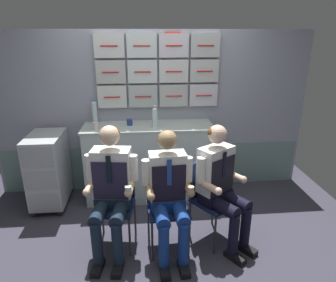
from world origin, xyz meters
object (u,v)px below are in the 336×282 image
(sparkling_bottle_green, at_px, (94,112))
(folding_chair_by_counter, at_px, (209,191))
(crew_member_by_counter, at_px, (221,182))
(service_trolley, at_px, (49,169))
(crew_member_right, at_px, (169,190))
(folding_chair_left, at_px, (115,195))
(crew_member_left, at_px, (111,186))
(folding_chair_right, at_px, (166,197))
(coffee_cup_white, at_px, (95,125))

(sparkling_bottle_green, bearing_deg, folding_chair_by_counter, -40.02)
(sparkling_bottle_green, bearing_deg, crew_member_by_counter, -41.40)
(service_trolley, relative_size, sparkling_bottle_green, 3.05)
(service_trolley, height_order, sparkling_bottle_green, sparkling_bottle_green)
(crew_member_right, height_order, folding_chair_by_counter, crew_member_right)
(folding_chair_left, distance_m, crew_member_left, 0.25)
(folding_chair_left, bearing_deg, crew_member_by_counter, -7.43)
(service_trolley, distance_m, crew_member_right, 1.76)
(crew_member_right, bearing_deg, folding_chair_left, 154.73)
(folding_chair_right, bearing_deg, folding_chair_by_counter, 10.34)
(crew_member_by_counter, distance_m, sparkling_bottle_green, 1.88)
(folding_chair_by_counter, distance_m, coffee_cup_white, 1.58)
(folding_chair_left, height_order, crew_member_right, crew_member_right)
(crew_member_right, height_order, sparkling_bottle_green, sparkling_bottle_green)
(coffee_cup_white, bearing_deg, service_trolley, -175.51)
(folding_chair_left, distance_m, crew_member_by_counter, 1.09)
(service_trolley, distance_m, coffee_cup_white, 0.82)
(crew_member_left, xyz_separation_m, folding_chair_by_counter, (1.00, 0.15, -0.19))
(service_trolley, xyz_separation_m, sparkling_bottle_green, (0.58, 0.30, 0.64))
(crew_member_left, distance_m, sparkling_bottle_green, 1.33)
(folding_chair_by_counter, height_order, crew_member_by_counter, crew_member_by_counter)
(service_trolley, relative_size, folding_chair_right, 1.10)
(service_trolley, height_order, folding_chair_left, service_trolley)
(crew_member_right, xyz_separation_m, crew_member_by_counter, (0.53, 0.11, 0.01))
(sparkling_bottle_green, bearing_deg, crew_member_right, -57.61)
(sparkling_bottle_green, bearing_deg, service_trolley, -152.55)
(folding_chair_right, xyz_separation_m, crew_member_right, (0.01, -0.16, 0.17))
(folding_chair_left, height_order, crew_member_by_counter, crew_member_by_counter)
(folding_chair_left, relative_size, crew_member_left, 0.66)
(folding_chair_right, distance_m, coffee_cup_white, 1.31)
(crew_member_right, relative_size, coffee_cup_white, 16.13)
(folding_chair_left, relative_size, folding_chair_right, 1.00)
(crew_member_left, relative_size, folding_chair_by_counter, 1.52)
(crew_member_by_counter, bearing_deg, crew_member_left, -179.01)
(folding_chair_right, height_order, sparkling_bottle_green, sparkling_bottle_green)
(crew_member_right, relative_size, folding_chair_by_counter, 1.48)
(service_trolley, bearing_deg, crew_member_left, -47.15)
(folding_chair_right, xyz_separation_m, folding_chair_by_counter, (0.46, 0.08, 0.00))
(coffee_cup_white, bearing_deg, crew_member_by_counter, -35.71)
(folding_chair_by_counter, height_order, coffee_cup_white, coffee_cup_white)
(folding_chair_right, relative_size, sparkling_bottle_green, 2.76)
(folding_chair_left, bearing_deg, folding_chair_by_counter, -0.34)
(folding_chair_right, bearing_deg, folding_chair_left, 170.24)
(service_trolley, xyz_separation_m, folding_chair_by_counter, (1.86, -0.78, 0.03))
(service_trolley, bearing_deg, sparkling_bottle_green, 27.45)
(coffee_cup_white, bearing_deg, crew_member_left, -75.69)
(crew_member_right, bearing_deg, coffee_cup_white, 126.77)
(service_trolley, distance_m, sparkling_bottle_green, 0.91)
(crew_member_left, height_order, crew_member_by_counter, crew_member_left)
(crew_member_by_counter, bearing_deg, service_trolley, 154.93)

